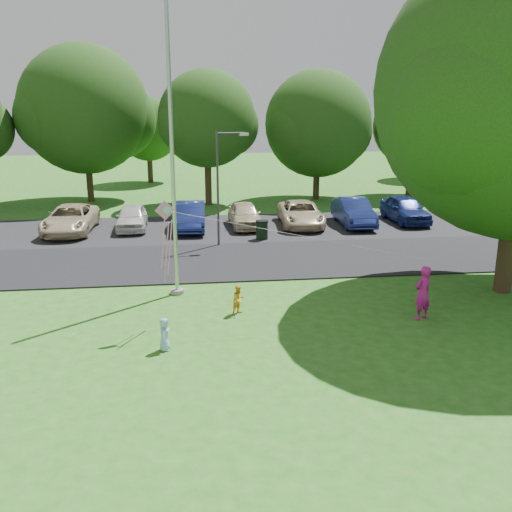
{
  "coord_description": "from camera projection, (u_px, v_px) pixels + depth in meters",
  "views": [
    {
      "loc": [
        -3.07,
        -14.87,
        6.87
      ],
      "look_at": [
        -0.73,
        4.0,
        1.6
      ],
      "focal_mm": 40.0,
      "sensor_mm": 36.0,
      "label": 1
    }
  ],
  "objects": [
    {
      "name": "parked_cars",
      "position": [
        240.0,
        215.0,
        31.0
      ],
      "size": [
        20.59,
        5.19,
        1.49
      ],
      "color": "#C6B793",
      "rests_on": "ground"
    },
    {
      "name": "child_yellow",
      "position": [
        239.0,
        300.0,
        18.7
      ],
      "size": [
        0.61,
        0.59,
        0.99
      ],
      "primitive_type": "imported",
      "rotation": [
        0.0,
        0.0,
        0.65
      ],
      "color": "#F8A527",
      "rests_on": "ground"
    },
    {
      "name": "kite",
      "position": [
        174.0,
        226.0,
        17.0
      ],
      "size": [
        8.32,
        0.7,
        2.6
      ],
      "rotation": [
        0.0,
        0.0,
        0.18
      ],
      "color": "pink",
      "rests_on": "ground"
    },
    {
      "name": "parking_strip",
      "position": [
        244.0,
        228.0,
        31.23
      ],
      "size": [
        42.0,
        7.0,
        0.06
      ],
      "primitive_type": "cube",
      "color": "black",
      "rests_on": "ground"
    },
    {
      "name": "tree_row",
      "position": [
        253.0,
        116.0,
        38.25
      ],
      "size": [
        64.35,
        11.94,
        10.88
      ],
      "color": "#332316",
      "rests_on": "ground"
    },
    {
      "name": "woman",
      "position": [
        423.0,
        293.0,
        18.13
      ],
      "size": [
        0.77,
        0.67,
        1.78
      ],
      "primitive_type": "imported",
      "rotation": [
        0.0,
        0.0,
        3.59
      ],
      "color": "#C51A87",
      "rests_on": "ground"
    },
    {
      "name": "flagpole",
      "position": [
        173.0,
        179.0,
        19.67
      ],
      "size": [
        0.5,
        0.5,
        10.0
      ],
      "color": "#B7BABF",
      "rests_on": "ground"
    },
    {
      "name": "child_blue",
      "position": [
        165.0,
        334.0,
        15.99
      ],
      "size": [
        0.37,
        0.51,
        0.95
      ],
      "primitive_type": "imported",
      "rotation": [
        0.0,
        0.0,
        1.42
      ],
      "color": "#93BDE2",
      "rests_on": "ground"
    },
    {
      "name": "park_road",
      "position": [
        259.0,
        260.0,
        25.02
      ],
      "size": [
        60.0,
        6.0,
        0.06
      ],
      "primitive_type": "cube",
      "color": "black",
      "rests_on": "ground"
    },
    {
      "name": "trash_can",
      "position": [
        262.0,
        230.0,
        28.46
      ],
      "size": [
        0.63,
        0.63,
        1.0
      ],
      "rotation": [
        0.0,
        0.0,
        -0.24
      ],
      "color": "black",
      "rests_on": "ground"
    },
    {
      "name": "horizon_trees",
      "position": [
        269.0,
        130.0,
        48.15
      ],
      "size": [
        77.46,
        7.2,
        7.02
      ],
      "color": "#332316",
      "rests_on": "ground"
    },
    {
      "name": "ground",
      "position": [
        298.0,
        345.0,
        16.42
      ],
      "size": [
        120.0,
        120.0,
        0.0
      ],
      "primitive_type": "plane",
      "color": "#28681B",
      "rests_on": "ground"
    },
    {
      "name": "street_lamp",
      "position": [
        222.0,
        178.0,
        26.66
      ],
      "size": [
        1.53,
        0.34,
        5.46
      ],
      "rotation": [
        0.0,
        0.0,
        0.13
      ],
      "color": "#3F3F44",
      "rests_on": "ground"
    }
  ]
}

